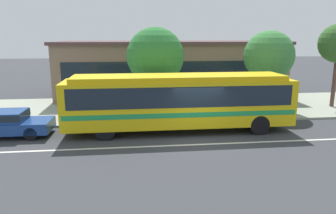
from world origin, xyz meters
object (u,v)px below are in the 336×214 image
object	(u,v)px
street_tree_mid_block	(269,56)
sedan_behind_bus	(1,122)
pedestrian_walking_along_curb	(152,101)
street_tree_near_stop	(155,56)
bus_stop_sign	(248,89)
pedestrian_waiting_near_sign	(130,100)
transit_bus	(179,99)

from	to	relation	value
street_tree_mid_block	sedan_behind_bus	bearing A→B (deg)	-166.31
sedan_behind_bus	street_tree_mid_block	size ratio (longest dim) A/B	0.90
pedestrian_walking_along_curb	street_tree_mid_block	xyz separation A→B (m)	(7.65, 1.22, 2.54)
sedan_behind_bus	street_tree_near_stop	world-z (taller)	street_tree_near_stop
sedan_behind_bus	pedestrian_walking_along_curb	xyz separation A→B (m)	(7.69, 2.52, 0.39)
street_tree_near_stop	street_tree_mid_block	world-z (taller)	street_tree_near_stop
street_tree_near_stop	street_tree_mid_block	xyz separation A→B (m)	(7.37, 0.19, -0.03)
bus_stop_sign	street_tree_near_stop	xyz separation A→B (m)	(-5.40, 1.70, 1.86)
pedestrian_waiting_near_sign	street_tree_near_stop	size ratio (longest dim) A/B	0.33
pedestrian_waiting_near_sign	street_tree_near_stop	bearing A→B (deg)	29.18
sedan_behind_bus	transit_bus	bearing A→B (deg)	-0.75
street_tree_mid_block	street_tree_near_stop	bearing A→B (deg)	-178.50
pedestrian_waiting_near_sign	street_tree_mid_block	world-z (taller)	street_tree_mid_block
transit_bus	street_tree_near_stop	size ratio (longest dim) A/B	2.19
pedestrian_walking_along_curb	street_tree_mid_block	size ratio (longest dim) A/B	0.33
sedan_behind_bus	street_tree_mid_block	bearing A→B (deg)	13.69
transit_bus	sedan_behind_bus	size ratio (longest dim) A/B	2.51
pedestrian_walking_along_curb	street_tree_mid_block	distance (m)	8.16
sedan_behind_bus	pedestrian_waiting_near_sign	xyz separation A→B (m)	(6.35, 2.64, 0.43)
bus_stop_sign	street_tree_near_stop	world-z (taller)	street_tree_near_stop
pedestrian_waiting_near_sign	bus_stop_sign	bearing A→B (deg)	-6.49
pedestrian_waiting_near_sign	street_tree_near_stop	distance (m)	3.15
bus_stop_sign	street_tree_mid_block	xyz separation A→B (m)	(1.98, 1.90, 1.83)
pedestrian_waiting_near_sign	street_tree_mid_block	bearing A→B (deg)	6.96
pedestrian_walking_along_curb	bus_stop_sign	xyz separation A→B (m)	(5.68, -0.68, 0.71)
transit_bus	pedestrian_walking_along_curb	xyz separation A→B (m)	(-1.23, 2.64, -0.61)
pedestrian_waiting_near_sign	bus_stop_sign	xyz separation A→B (m)	(7.02, -0.80, 0.68)
pedestrian_walking_along_curb	street_tree_near_stop	distance (m)	2.79
sedan_behind_bus	pedestrian_waiting_near_sign	world-z (taller)	pedestrian_waiting_near_sign
pedestrian_waiting_near_sign	pedestrian_walking_along_curb	size ratio (longest dim) A/B	1.03
transit_bus	sedan_behind_bus	xyz separation A→B (m)	(-8.92, 0.12, -1.00)
pedestrian_waiting_near_sign	pedestrian_walking_along_curb	bearing A→B (deg)	-5.11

